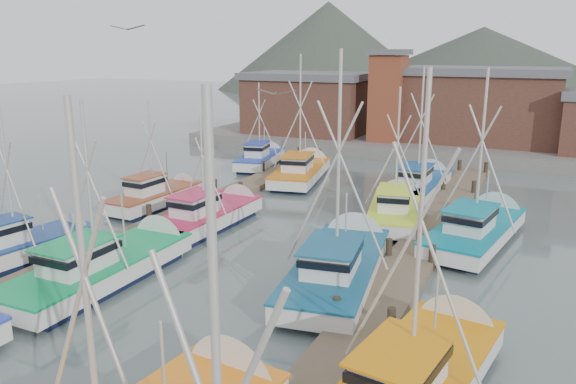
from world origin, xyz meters
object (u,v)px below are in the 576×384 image
at_px(lookout_tower, 388,95).
at_px(boat_4, 109,265).
at_px(boat_8, 211,215).
at_px(boat_12, 302,171).

height_order(lookout_tower, boat_4, lookout_tower).
distance_m(lookout_tower, boat_4, 35.49).
distance_m(lookout_tower, boat_8, 27.31).
bearing_deg(boat_4, boat_12, 90.34).
bearing_deg(boat_8, boat_4, -87.69).
xyz_separation_m(boat_4, boat_12, (-0.19, 21.24, 0.01)).
relative_size(lookout_tower, boat_4, 0.87).
bearing_deg(boat_4, boat_8, 90.73).
relative_size(boat_8, boat_12, 0.86).
relative_size(lookout_tower, boat_12, 0.83).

